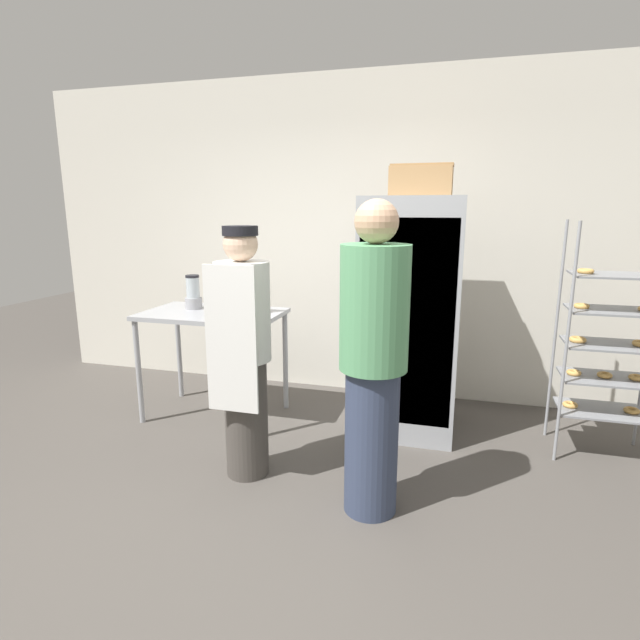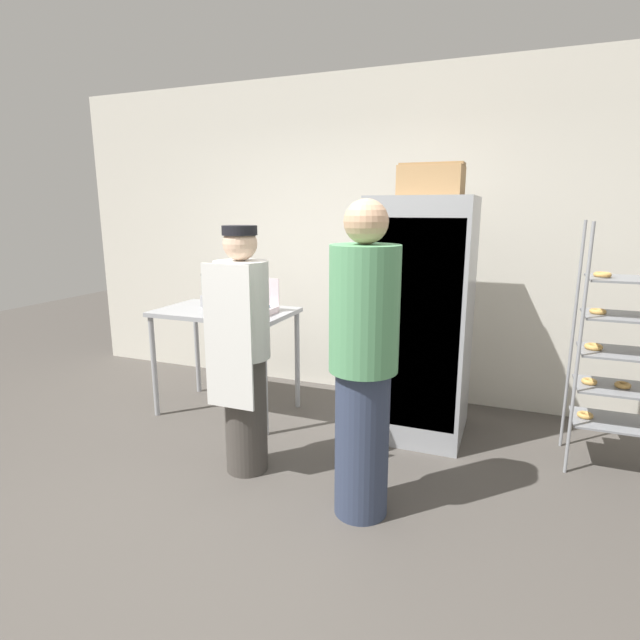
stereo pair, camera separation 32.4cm
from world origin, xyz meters
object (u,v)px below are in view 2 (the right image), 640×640
object	(u,v)px
refrigerator	(419,319)
cardboard_storage_box	(431,180)
baking_rack	(627,353)
person_customer	(363,362)
blender_pitcher	(208,292)
donut_box	(257,307)
person_baker	(243,349)

from	to	relation	value
refrigerator	cardboard_storage_box	bearing A→B (deg)	-12.45
baking_rack	person_customer	size ratio (longest dim) A/B	0.93
blender_pitcher	cardboard_storage_box	distance (m)	2.05
blender_pitcher	cardboard_storage_box	size ratio (longest dim) A/B	0.64
person_customer	blender_pitcher	bearing A→B (deg)	147.51
baking_rack	donut_box	distance (m)	2.65
refrigerator	cardboard_storage_box	size ratio (longest dim) A/B	4.07
refrigerator	baking_rack	world-z (taller)	refrigerator
baking_rack	person_customer	xyz separation A→B (m)	(-1.45, -1.13, 0.10)
refrigerator	baking_rack	distance (m)	1.38
baking_rack	person_customer	distance (m)	1.84
blender_pitcher	cardboard_storage_box	xyz separation A→B (m)	(1.84, 0.11, 0.90)
baking_rack	refrigerator	bearing A→B (deg)	176.58
baking_rack	cardboard_storage_box	size ratio (longest dim) A/B	3.71
donut_box	person_customer	world-z (taller)	person_customer
baking_rack	blender_pitcher	xyz separation A→B (m)	(-3.17, -0.03, 0.22)
refrigerator	blender_pitcher	distance (m)	1.81
blender_pitcher	donut_box	bearing A→B (deg)	-10.77
refrigerator	baking_rack	bearing A→B (deg)	-3.42
baking_rack	person_baker	bearing A→B (deg)	-157.83
baking_rack	donut_box	world-z (taller)	baking_rack
cardboard_storage_box	person_baker	size ratio (longest dim) A/B	0.27
person_baker	person_customer	distance (m)	0.88
blender_pitcher	cardboard_storage_box	world-z (taller)	cardboard_storage_box
person_baker	cardboard_storage_box	bearing A→B (deg)	45.86
donut_box	person_customer	size ratio (longest dim) A/B	0.16
baking_rack	donut_box	bearing A→B (deg)	-177.11
donut_box	person_baker	distance (m)	0.88
refrigerator	cardboard_storage_box	distance (m)	1.02
refrigerator	blender_pitcher	xyz separation A→B (m)	(-1.80, -0.12, 0.12)
person_baker	donut_box	bearing A→B (deg)	112.43
refrigerator	person_customer	bearing A→B (deg)	-93.94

